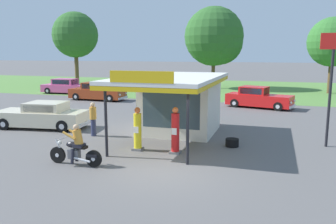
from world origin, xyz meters
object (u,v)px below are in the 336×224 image
(parked_car_back_row_far_left, at_px, (174,94))
(parked_car_second_row_spare, at_px, (97,92))
(gas_pump_offside, at_px, (175,132))
(spare_tire_stack, at_px, (232,143))
(featured_classic_sedan, at_px, (42,116))
(bystander_leaning_by_kiosk, at_px, (93,118))
(gas_pump_nearside, at_px, (138,131))
(parked_car_back_row_centre, at_px, (67,87))
(motorcycle_with_rider, at_px, (76,148))
(parked_car_back_row_centre_left, at_px, (258,98))
(roadside_pole_sign, at_px, (332,71))

(parked_car_back_row_far_left, xyz_separation_m, parked_car_second_row_spare, (-6.77, -1.38, 0.06))
(gas_pump_offside, distance_m, spare_tire_stack, 2.91)
(gas_pump_offside, bearing_deg, featured_classic_sedan, 163.18)
(bystander_leaning_by_kiosk, bearing_deg, gas_pump_nearside, -28.94)
(parked_car_back_row_centre, bearing_deg, featured_classic_sedan, -60.79)
(motorcycle_with_rider, height_order, parked_car_back_row_centre_left, parked_car_back_row_centre_left)
(gas_pump_nearside, bearing_deg, motorcycle_with_rider, -118.87)
(gas_pump_nearside, distance_m, parked_car_back_row_centre, 23.20)
(gas_pump_offside, distance_m, parked_car_back_row_centre_left, 14.06)
(gas_pump_offside, xyz_separation_m, featured_classic_sedan, (-8.61, 2.60, -0.23))
(featured_classic_sedan, height_order, parked_car_back_row_centre, parked_car_back_row_centre)
(parked_car_back_row_far_left, distance_m, bystander_leaning_by_kiosk, 13.61)
(gas_pump_offside, bearing_deg, parked_car_second_row_spare, 129.21)
(gas_pump_offside, bearing_deg, bystander_leaning_by_kiosk, 160.24)
(parked_car_back_row_centre, bearing_deg, bystander_leaning_by_kiosk, -52.53)
(parked_car_back_row_centre_left, height_order, parked_car_second_row_spare, parked_car_back_row_centre_left)
(motorcycle_with_rider, height_order, parked_car_back_row_far_left, motorcycle_with_rider)
(parked_car_second_row_spare, height_order, roadside_pole_sign, roadside_pole_sign)
(parked_car_second_row_spare, xyz_separation_m, roadside_pole_sign, (17.62, -10.87, 2.70))
(gas_pump_offside, distance_m, featured_classic_sedan, 8.99)
(featured_classic_sedan, xyz_separation_m, bystander_leaning_by_kiosk, (3.74, -0.85, 0.24))
(gas_pump_offside, xyz_separation_m, parked_car_second_row_spare, (-11.40, 13.97, -0.18))
(gas_pump_nearside, xyz_separation_m, parked_car_second_row_spare, (-9.69, 13.97, -0.14))
(motorcycle_with_rider, height_order, parked_car_second_row_spare, parked_car_second_row_spare)
(spare_tire_stack, bearing_deg, featured_classic_sedan, 175.83)
(parked_car_back_row_centre, bearing_deg, roadside_pole_sign, -31.86)
(parked_car_back_row_centre_left, relative_size, parked_car_back_row_far_left, 1.03)
(parked_car_back_row_centre_left, height_order, parked_car_back_row_centre, parked_car_back_row_centre_left)
(featured_classic_sedan, height_order, parked_car_back_row_far_left, featured_classic_sedan)
(parked_car_second_row_spare, height_order, spare_tire_stack, parked_car_second_row_spare)
(parked_car_back_row_centre, relative_size, spare_tire_stack, 8.97)
(parked_car_back_row_centre_left, relative_size, parked_car_back_row_centre, 1.00)
(gas_pump_nearside, height_order, parked_car_back_row_centre, gas_pump_nearside)
(gas_pump_offside, height_order, parked_car_back_row_centre, gas_pump_offside)
(gas_pump_offside, distance_m, parked_car_back_row_centre, 24.35)
(parked_car_back_row_centre_left, bearing_deg, bystander_leaning_by_kiosk, -121.93)
(parked_car_back_row_far_left, bearing_deg, parked_car_second_row_spare, -168.45)
(featured_classic_sedan, bearing_deg, roadside_pole_sign, 1.94)
(gas_pump_nearside, xyz_separation_m, featured_classic_sedan, (-6.90, 2.60, -0.18))
(featured_classic_sedan, bearing_deg, parked_car_back_row_far_left, 72.66)
(motorcycle_with_rider, height_order, bystander_leaning_by_kiosk, bystander_leaning_by_kiosk)
(parked_car_back_row_far_left, relative_size, roadside_pole_sign, 1.03)
(parked_car_second_row_spare, xyz_separation_m, spare_tire_stack, (13.55, -12.16, -0.55))
(parked_car_second_row_spare, bearing_deg, parked_car_back_row_centre, 147.52)
(roadside_pole_sign, bearing_deg, gas_pump_nearside, -158.62)
(parked_car_second_row_spare, height_order, bystander_leaning_by_kiosk, bystander_leaning_by_kiosk)
(parked_car_back_row_centre_left, relative_size, parked_car_second_row_spare, 1.02)
(featured_classic_sedan, xyz_separation_m, parked_car_back_row_centre, (-8.33, 14.90, 0.03))
(gas_pump_offside, height_order, parked_car_second_row_spare, gas_pump_offside)
(parked_car_back_row_centre_left, distance_m, spare_tire_stack, 12.02)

